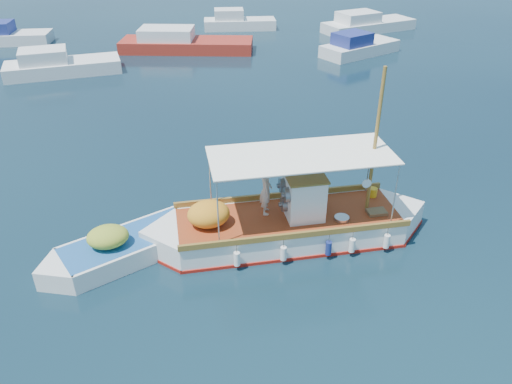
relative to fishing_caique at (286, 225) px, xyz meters
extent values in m
plane|color=black|center=(0.25, 0.53, -0.50)|extent=(160.00, 160.00, 0.00)
cube|color=white|center=(0.05, 0.00, -0.17)|extent=(7.03, 2.65, 1.02)
cube|color=white|center=(-3.40, 0.17, -0.17)|extent=(2.31, 2.31, 1.02)
cube|color=white|center=(3.51, -0.18, -0.17)|extent=(2.31, 2.31, 1.02)
cube|color=maroon|center=(0.05, 0.00, -0.48)|extent=(7.12, 2.72, 0.17)
cube|color=maroon|center=(0.05, 0.00, 0.32)|extent=(7.02, 2.46, 0.06)
cube|color=olive|center=(0.11, 1.16, 0.43)|extent=(7.01, 0.44, 0.18)
cube|color=olive|center=(0.00, -1.17, 0.43)|extent=(7.01, 0.44, 0.18)
cube|color=white|center=(0.51, -0.03, 1.03)|extent=(1.17, 1.25, 1.38)
cube|color=olive|center=(0.51, -0.03, 1.75)|extent=(1.26, 1.35, 0.06)
cylinder|color=slate|center=(-0.10, -0.29, 1.30)|extent=(0.23, 0.47, 0.46)
cylinder|color=slate|center=(-0.07, 0.30, 1.30)|extent=(0.23, 0.47, 0.46)
cylinder|color=slate|center=(-0.09, 0.00, 0.80)|extent=(0.23, 0.47, 0.46)
cylinder|color=olive|center=(2.63, -0.13, 2.64)|extent=(0.12, 0.12, 4.61)
cylinder|color=olive|center=(1.90, -0.10, 2.27)|extent=(1.66, 0.16, 0.07)
cylinder|color=silver|center=(-2.20, 1.12, 1.37)|extent=(0.04, 0.04, 2.08)
cylinder|color=silver|center=(-2.30, -0.90, 1.37)|extent=(0.04, 0.04, 2.08)
cylinder|color=silver|center=(3.05, 0.86, 1.37)|extent=(0.04, 0.04, 2.08)
cylinder|color=silver|center=(2.95, -1.16, 1.37)|extent=(0.04, 0.04, 2.08)
cube|color=white|center=(0.38, -0.02, 2.43)|extent=(5.55, 2.48, 0.04)
ellipsoid|color=orange|center=(-2.44, 0.12, 0.72)|extent=(1.34, 1.16, 0.78)
cube|color=orange|center=(1.28, 0.44, 0.52)|extent=(0.24, 0.18, 0.37)
cylinder|color=orange|center=(3.13, 0.49, 0.49)|extent=(0.29, 0.29, 0.31)
cube|color=brown|center=(2.80, -0.51, 0.39)|extent=(0.62, 0.44, 0.11)
cylinder|color=#B2B2B2|center=(1.59, -0.59, 0.39)|extent=(0.48, 0.48, 0.11)
cylinder|color=white|center=(2.03, -1.07, 1.84)|extent=(0.28, 0.04, 0.28)
cylinder|color=white|center=(-1.85, -1.20, -0.08)|extent=(0.19, 0.19, 0.44)
cylinder|color=navy|center=(0.91, -1.34, -0.08)|extent=(0.19, 0.19, 0.44)
cylinder|color=white|center=(2.75, -1.43, -0.08)|extent=(0.19, 0.19, 0.44)
imported|color=beige|center=(-0.59, 0.38, 1.15)|extent=(0.50, 0.65, 1.60)
cube|color=white|center=(-4.74, 0.31, -0.27)|extent=(4.53, 3.14, 0.83)
cube|color=white|center=(-6.69, -0.50, -0.27)|extent=(1.52, 1.52, 0.83)
cube|color=white|center=(-2.79, 1.12, -0.27)|extent=(1.52, 1.52, 0.83)
cube|color=#1F5492|center=(-4.74, 0.31, 0.13)|extent=(4.46, 2.97, 0.05)
ellipsoid|color=#98A82F|center=(-5.42, 0.03, 0.45)|extent=(1.50, 1.38, 0.61)
cube|color=silver|center=(-8.43, 19.94, -0.20)|extent=(6.98, 3.00, 1.00)
cube|color=silver|center=(-9.45, 19.85, 0.70)|extent=(2.89, 2.28, 0.80)
cube|color=maroon|center=(-0.36, 23.53, -0.20)|extent=(9.67, 5.18, 1.00)
cube|color=silver|center=(-1.70, 23.90, 0.70)|extent=(4.21, 3.29, 0.80)
cube|color=silver|center=(11.22, 19.76, -0.20)|extent=(6.17, 4.21, 1.00)
cube|color=navy|center=(10.42, 19.44, 0.70)|extent=(2.84, 2.60, 0.80)
cube|color=silver|center=(14.85, 26.25, -0.20)|extent=(8.14, 4.31, 1.00)
cube|color=silver|center=(13.72, 25.99, 0.70)|extent=(3.53, 2.86, 0.80)
cube|color=silver|center=(-12.97, 28.75, -0.20)|extent=(6.06, 3.04, 1.00)
cube|color=silver|center=(4.72, 29.42, -0.20)|extent=(6.10, 2.86, 1.00)
cube|color=silver|center=(3.85, 29.55, 0.70)|extent=(2.57, 2.03, 0.80)
camera|label=1|loc=(-4.00, -12.46, 8.93)|focal=35.00mm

